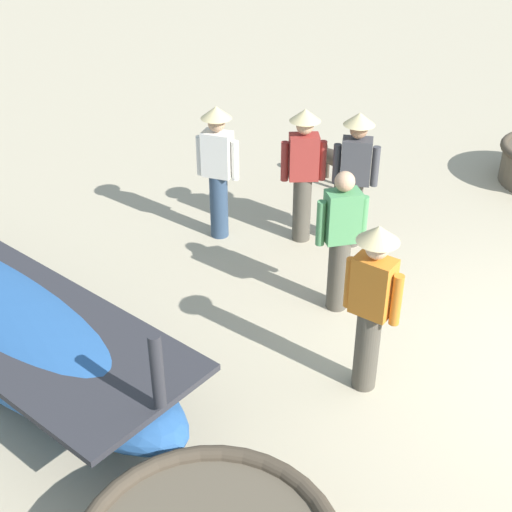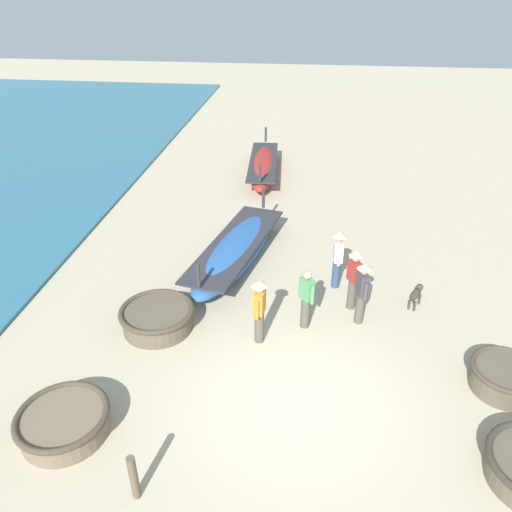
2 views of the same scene
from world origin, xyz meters
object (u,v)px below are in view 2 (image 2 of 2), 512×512
fisherman_crouching (259,307)px  long_boat_red_hull (236,250)px  coracle_upturned (64,422)px  dog (416,294)px  coracle_nearest (505,377)px  fisherman_standing_left (362,289)px  coracle_far_left (157,317)px  fisherman_by_coracle (306,298)px  fisherman_hauling (338,256)px  mooring_post_inland (134,477)px  fisherman_with_hat (354,276)px  long_boat_green_hull (263,166)px

fisherman_crouching → long_boat_red_hull: bearing=107.3°
coracle_upturned → dog: bearing=34.8°
coracle_nearest → fisherman_standing_left: 3.49m
coracle_far_left → fisherman_by_coracle: 3.58m
fisherman_hauling → dog: size_ratio=2.67×
dog → mooring_post_inland: 8.08m
coracle_upturned → dog: dog is taller
long_boat_red_hull → fisherman_with_hat: size_ratio=3.34×
coracle_upturned → coracle_far_left: 3.37m
long_boat_red_hull → coracle_far_left: bearing=-112.6°
fisherman_by_coracle → coracle_far_left: bearing=-172.2°
long_boat_green_hull → dog: 10.07m
long_boat_red_hull → fisherman_hauling: bearing=-19.0°
fisherman_with_hat → fisherman_standing_left: 0.60m
long_boat_green_hull → fisherman_crouching: fisherman_crouching is taller
long_boat_red_hull → fisherman_crouching: size_ratio=3.34×
coracle_nearest → dog: size_ratio=2.31×
coracle_nearest → dog: coracle_nearest is taller
long_boat_red_hull → fisherman_with_hat: fisherman_with_hat is taller
fisherman_standing_left → dog: size_ratio=2.67×
long_boat_red_hull → long_boat_green_hull: long_boat_red_hull is taller
fisherman_with_hat → dog: size_ratio=2.67×
coracle_upturned → fisherman_crouching: fisherman_crouching is taller
long_boat_green_hull → mooring_post_inland: (-0.49, -14.85, 0.09)m
fisherman_with_hat → fisherman_hauling: same height
dog → fisherman_by_coracle: bearing=-156.9°
fisherman_hauling → long_boat_green_hull: bearing=109.4°
long_boat_green_hull → fisherman_crouching: size_ratio=3.20×
coracle_far_left → dog: bearing=14.9°
coracle_nearest → dog: bearing=116.3°
fisherman_crouching → fisherman_by_coracle: size_ratio=1.06×
long_boat_green_hull → fisherman_with_hat: bearing=-70.4°
dog → long_boat_green_hull: bearing=119.0°
coracle_nearest → fisherman_crouching: fisherman_crouching is taller
mooring_post_inland → fisherman_hauling: bearing=63.4°
long_boat_red_hull → fisherman_crouching: bearing=-72.7°
long_boat_green_hull → fisherman_hauling: fisherman_hauling is taller
fisherman_hauling → coracle_nearest: bearing=-45.3°
coracle_far_left → dog: size_ratio=2.87×
long_boat_red_hull → fisherman_standing_left: 4.29m
coracle_far_left → dog: (6.30, 1.67, 0.06)m
fisherman_crouching → long_boat_green_hull: bearing=95.7°
fisherman_hauling → mooring_post_inland: size_ratio=1.77×
long_boat_green_hull → dog: (4.88, -8.81, -0.01)m
long_boat_red_hull → coracle_upturned: bearing=-108.4°
dog → fisherman_standing_left: bearing=-149.9°
coracle_upturned → fisherman_hauling: 7.60m
fisherman_hauling → fisherman_crouching: bearing=-125.5°
coracle_far_left → coracle_nearest: bearing=-8.1°
fisherman_crouching → fisherman_hauling: size_ratio=1.00×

